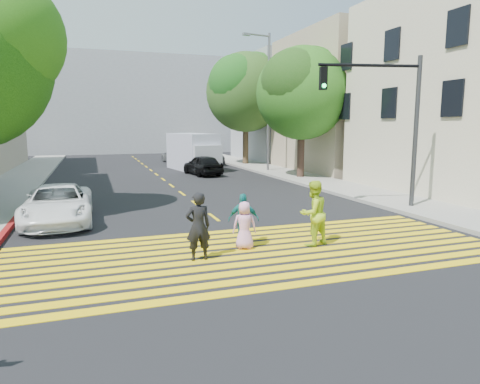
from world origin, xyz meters
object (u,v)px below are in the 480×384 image
tree_right_far (246,88)px  white_sedan (58,204)px  pedestrian_woman (313,213)px  pedestrian_child (245,225)px  traffic_signal (390,111)px  dark_car_near (203,165)px  pedestrian_man (198,226)px  dark_car_parked (210,157)px  tree_right_near (303,88)px  white_van (194,153)px  pedestrian_extra (244,219)px  silver_car (175,156)px

tree_right_far → white_sedan: (-13.81, -18.87, -5.86)m
tree_right_far → pedestrian_woman: tree_right_far is taller
pedestrian_child → traffic_signal: (7.28, 3.37, 3.27)m
dark_car_near → pedestrian_woman: bearing=78.0°
pedestrian_woman → dark_car_near: bearing=-109.2°
pedestrian_man → dark_car_parked: (7.30, 25.90, -0.20)m
tree_right_far → pedestrian_woman: bearing=-105.5°
tree_right_near → dark_car_near: bearing=143.3°
white_van → dark_car_parked: bearing=50.9°
tree_right_near → white_sedan: size_ratio=1.74×
pedestrian_man → white_van: 22.26m
pedestrian_man → pedestrian_extra: pedestrian_man is taller
pedestrian_woman → pedestrian_man: bearing=-10.2°
tree_right_near → tree_right_far: (-0.06, 10.23, 0.84)m
pedestrian_child → white_sedan: (-5.11, 5.10, 0.00)m
dark_car_parked → silver_car: bearing=128.3°
dark_car_near → pedestrian_extra: bearing=71.8°
white_sedan → pedestrian_man: bearing=-57.0°
tree_right_near → tree_right_far: 10.26m
dark_car_near → dark_car_parked: (2.56, 7.50, -0.03)m
pedestrian_extra → traffic_signal: bearing=-136.1°
pedestrian_extra → dark_car_parked: 25.59m
pedestrian_man → pedestrian_extra: 1.83m
white_sedan → dark_car_near: bearing=56.7°
tree_right_far → pedestrian_man: (-10.14, -24.54, -5.65)m
dark_car_parked → pedestrian_man: bearing=-107.1°
dark_car_parked → traffic_signal: (1.43, -21.95, 3.27)m
pedestrian_child → pedestrian_man: bearing=37.2°
pedestrian_extra → white_sedan: bearing=-20.8°
dark_car_near → white_van: white_van is taller
dark_car_parked → traffic_signal: 22.24m
white_sedan → silver_car: size_ratio=1.11×
tree_right_far → dark_car_near: (-5.40, -6.15, -5.82)m
silver_car → dark_car_near: bearing=85.7°
pedestrian_woman → pedestrian_child: size_ratio=1.40×
pedestrian_extra → dark_car_near: (3.18, 17.44, -0.04)m
tree_right_near → white_van: tree_right_near is taller
white_van → dark_car_near: bearing=-102.0°
tree_right_far → white_van: (-5.25, -2.84, -5.20)m
tree_right_far → pedestrian_woman: 25.78m
pedestrian_man → traffic_signal: (8.72, 3.94, 3.06)m
pedestrian_woman → traffic_signal: (5.30, 3.65, 3.01)m
dark_car_parked → traffic_signal: size_ratio=0.67×
pedestrian_man → silver_car: size_ratio=0.40×
pedestrian_child → white_sedan: 7.22m
white_van → traffic_signal: (3.83, -17.76, 2.62)m
tree_right_near → dark_car_parked: size_ratio=2.05×
dark_car_near → tree_right_far: bearing=-139.2°
pedestrian_woman → white_sedan: size_ratio=0.39×
traffic_signal → white_sedan: bearing=-175.2°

